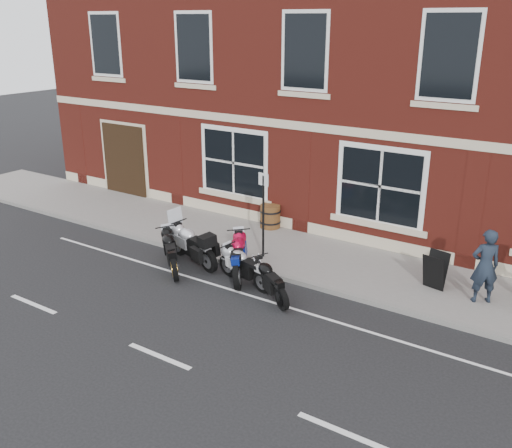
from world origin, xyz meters
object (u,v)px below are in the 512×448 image
object	(u,v)px
parking_sign	(263,209)
moto_touring_silver	(193,243)
moto_sport_red	(241,255)
pedestrian_left	(485,266)
moto_sport_silver	(245,265)
moto_naked_black	(271,279)
moto_sport_black	(173,250)
a_board_sign	(435,271)
barrel_planter	(270,216)

from	to	relation	value
parking_sign	moto_touring_silver	bearing A→B (deg)	-132.98
moto_sport_red	parking_sign	world-z (taller)	parking_sign
moto_sport_red	pedestrian_left	distance (m)	5.91
moto_sport_silver	pedestrian_left	bearing A→B (deg)	-54.43
moto_touring_silver	moto_naked_black	xyz separation A→B (m)	(2.90, -0.60, -0.10)
moto_sport_black	a_board_sign	xyz separation A→B (m)	(6.28, 2.49, 0.03)
parking_sign	moto_naked_black	bearing A→B (deg)	-42.97
moto_naked_black	parking_sign	distance (m)	2.46
moto_sport_silver	moto_touring_silver	bearing A→B (deg)	95.80
parking_sign	moto_sport_black	bearing A→B (deg)	-123.87
moto_naked_black	pedestrian_left	distance (m)	4.96
moto_touring_silver	moto_sport_red	distance (m)	1.61
a_board_sign	moto_sport_red	bearing A→B (deg)	-146.45
barrel_planter	parking_sign	distance (m)	2.57
moto_sport_black	a_board_sign	distance (m)	6.75
pedestrian_left	parking_sign	size ratio (longest dim) A/B	0.75
moto_sport_black	moto_sport_silver	world-z (taller)	moto_sport_black
pedestrian_left	barrel_planter	xyz separation A→B (m)	(-6.79, 1.55, -0.53)
moto_naked_black	barrel_planter	distance (m)	4.58
pedestrian_left	barrel_planter	distance (m)	6.98
moto_touring_silver	moto_sport_black	xyz separation A→B (m)	(-0.17, -0.63, -0.04)
a_board_sign	moto_touring_silver	bearing A→B (deg)	-151.76
a_board_sign	parking_sign	distance (m)	4.70
moto_sport_black	parking_sign	world-z (taller)	parking_sign
moto_sport_silver	pedestrian_left	xyz separation A→B (m)	(5.30, 2.03, 0.52)
a_board_sign	moto_naked_black	bearing A→B (deg)	-131.18
moto_sport_red	moto_sport_black	bearing A→B (deg)	169.54
moto_sport_silver	barrel_planter	size ratio (longest dim) A/B	2.54
moto_touring_silver	moto_naked_black	size ratio (longest dim) A/B	1.30
moto_sport_black	barrel_planter	bearing A→B (deg)	34.57
moto_touring_silver	a_board_sign	size ratio (longest dim) A/B	2.34
pedestrian_left	a_board_sign	xyz separation A→B (m)	(-1.14, 0.13, -0.45)
moto_touring_silver	moto_sport_red	size ratio (longest dim) A/B	1.08
a_board_sign	parking_sign	xyz separation A→B (m)	(-4.56, -0.68, 0.93)
moto_sport_black	pedestrian_left	bearing A→B (deg)	-28.65
moto_sport_silver	pedestrian_left	size ratio (longest dim) A/B	1.05
moto_sport_black	moto_sport_silver	distance (m)	2.14
moto_naked_black	a_board_sign	distance (m)	4.04
moto_sport_black	barrel_planter	xyz separation A→B (m)	(0.63, 3.90, -0.05)
moto_naked_black	barrel_planter	xyz separation A→B (m)	(-2.44, 3.88, 0.01)
a_board_sign	parking_sign	size ratio (longest dim) A/B	0.38
moto_naked_black	barrel_planter	world-z (taller)	barrel_planter
moto_naked_black	barrel_planter	bearing A→B (deg)	65.31
pedestrian_left	a_board_sign	distance (m)	1.23
moto_sport_red	pedestrian_left	xyz separation A→B (m)	(5.64, 1.71, 0.45)
moto_sport_silver	moto_naked_black	size ratio (longest dim) A/B	1.16
moto_sport_silver	moto_sport_black	bearing A→B (deg)	113.29
moto_sport_red	barrel_planter	xyz separation A→B (m)	(-1.15, 3.26, -0.07)
barrel_planter	parking_sign	bearing A→B (deg)	-62.62
moto_sport_silver	a_board_sign	size ratio (longest dim) A/B	2.09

